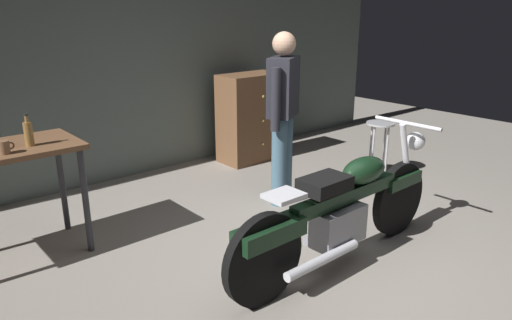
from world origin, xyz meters
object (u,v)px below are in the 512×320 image
Objects in this scene: shop_stool at (380,135)px; motorcycle at (343,209)px; mug_brown_stoneware at (4,147)px; person_standing at (283,111)px; wooden_dresser at (251,118)px; bottle at (29,133)px.

motorcycle is at bearing -151.81° from shop_stool.
motorcycle is 2.46m from mug_brown_stoneware.
shop_stool is (1.86, 1.00, 0.05)m from motorcycle.
person_standing reaches higher than wooden_dresser.
wooden_dresser is at bearing 64.05° from motorcycle.
shop_stool is at bearing 27.70° from motorcycle.
motorcycle is 2.71m from wooden_dresser.
person_standing reaches higher than bottle.
person_standing is 15.15× the size of mug_brown_stoneware.
mug_brown_stoneware is at bearing -153.45° from bottle.
person_standing is at bearing 171.97° from shop_stool.
wooden_dresser is at bearing 17.08° from mug_brown_stoneware.
mug_brown_stoneware is at bearing -162.92° from wooden_dresser.
motorcycle is at bearing 37.18° from person_standing.
person_standing is (0.51, 1.19, 0.48)m from motorcycle.
mug_brown_stoneware is 0.22m from bottle.
person_standing is 1.43m from shop_stool.
wooden_dresser is 3.20m from mug_brown_stoneware.
motorcycle is 9.09× the size of bottle.
motorcycle is 2.39m from bottle.
wooden_dresser is 4.56× the size of bottle.
person_standing is 1.47m from wooden_dresser.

